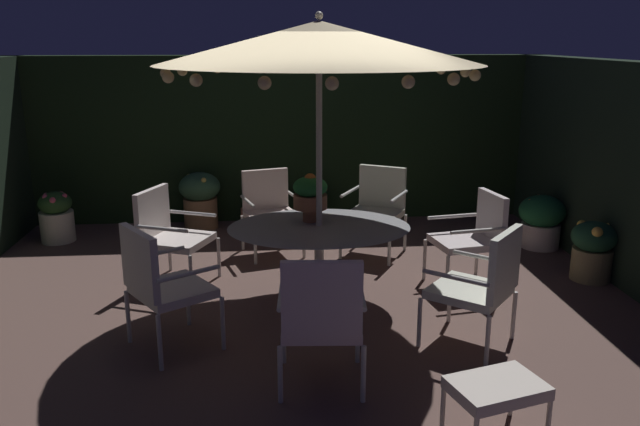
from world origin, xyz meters
name	(u,v)px	position (x,y,z in m)	size (l,w,h in m)	color
ground_plane	(292,305)	(0.00, 0.00, -0.01)	(7.22, 6.51, 0.02)	brown
hedge_backdrop_rear	(281,139)	(0.00, 3.10, 1.11)	(7.22, 0.30, 2.22)	black
patio_dining_table	(319,238)	(0.27, 0.07, 0.63)	(1.71, 1.33, 0.75)	silver
patio_umbrella	(319,43)	(0.27, 0.07, 2.40)	(2.87, 2.87, 2.67)	beige
centerpiece_planter	(310,194)	(0.20, 0.22, 1.02)	(0.33, 0.33, 0.47)	#AC6541
patio_chair_north	(169,230)	(-1.22, 0.69, 0.56)	(0.81, 0.81, 0.98)	silver
patio_chair_northeast	(160,280)	(-1.07, -0.82, 0.60)	(0.82, 0.84, 1.04)	silver
patio_chair_east	(322,315)	(0.15, -1.54, 0.58)	(0.65, 0.64, 1.03)	silver
patio_chair_southeast	(483,281)	(1.50, -0.98, 0.57)	(0.85, 0.85, 1.01)	silver
patio_chair_south	(474,233)	(1.85, 0.34, 0.56)	(0.72, 0.66, 0.96)	silver
patio_chair_southwest	(377,204)	(1.06, 1.47, 0.58)	(0.83, 0.83, 1.00)	silver
patio_chair_west	(270,206)	(-0.18, 1.61, 0.55)	(0.74, 0.73, 0.96)	beige
ottoman_footrest	(497,390)	(1.18, -2.23, 0.34)	(0.65, 0.53, 0.40)	beige
potted_plant_right_far	(542,219)	(3.07, 1.49, 0.34)	(0.55, 0.55, 0.64)	beige
potted_plant_right_near	(593,249)	(3.14, 0.39, 0.34)	(0.46, 0.46, 0.63)	olive
potted_plant_left_far	(56,216)	(-2.80, 2.22, 0.32)	(0.41, 0.41, 0.63)	beige
potted_plant_left_near	(314,204)	(0.42, 2.68, 0.29)	(0.34, 0.34, 0.55)	silver
potted_plant_back_right	(200,198)	(-1.09, 2.66, 0.41)	(0.54, 0.54, 0.75)	#9E7049
potted_plant_back_center	(258,211)	(-0.33, 2.41, 0.28)	(0.45, 0.45, 0.58)	#AC6551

